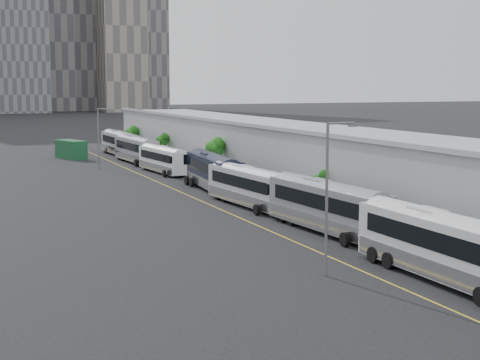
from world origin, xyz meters
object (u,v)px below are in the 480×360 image
bus_5 (214,175)px  bus_6 (163,162)px  shipping_container (71,149)px  bus_2 (443,252)px  street_lamp_near (329,188)px  bus_3 (328,211)px  bus_7 (136,152)px  suv (74,147)px  bus_8 (119,145)px  bus_4 (249,190)px  street_lamp_far (100,134)px

bus_5 → bus_6: bearing=97.0°
shipping_container → bus_2: bearing=-102.3°
street_lamp_near → bus_5: bearing=80.2°
bus_3 → bus_7: bearing=87.0°
shipping_container → suv: shipping_container is taller
bus_2 → bus_5: size_ratio=1.00×
bus_8 → suv: size_ratio=2.31×
bus_5 → suv: bus_5 is taller
bus_6 → bus_7: (-0.09, 13.60, 0.18)m
bus_5 → bus_7: size_ratio=1.03×
bus_4 → shipping_container: bearing=94.2°
bus_7 → shipping_container: bearing=125.4°
shipping_container → bus_4: bearing=-99.3°
bus_5 → bus_8: 43.49m
bus_2 → bus_6: bus_2 is taller
shipping_container → bus_5: bearing=-96.1°
bus_3 → bus_6: bearing=87.1°
bus_2 → bus_7: size_ratio=1.04×
bus_2 → shipping_container: bus_2 is taller
bus_7 → suv: bearing=101.9°
bus_3 → shipping_container: bearing=93.6°
bus_5 → bus_6: (-0.56, 17.32, -0.23)m
bus_8 → bus_2: bearing=-91.9°
bus_2 → bus_7: bus_2 is taller
bus_8 → bus_4: bearing=-92.1°
bus_3 → bus_7: size_ratio=1.04×
bus_4 → bus_8: 54.76m
bus_2 → bus_3: bearing=86.7°
bus_4 → bus_8: (0.43, 54.75, 0.06)m
bus_5 → shipping_container: 41.80m
bus_3 → bus_6: (-0.71, 42.36, -0.24)m
bus_2 → suv: 92.42m
street_lamp_near → bus_4: bearing=77.4°
bus_4 → suv: (-5.55, 63.32, -0.78)m
bus_4 → bus_7: bearing=85.6°
bus_6 → shipping_container: (-7.94, 23.61, -0.03)m
street_lamp_far → bus_8: bearing=69.0°
suv → shipping_container: bearing=-84.8°
bus_8 → street_lamp_far: 19.77m
bus_3 → bus_8: 68.52m
bus_3 → street_lamp_far: 50.93m
street_lamp_far → shipping_container: (-1.31, 15.66, -3.41)m
bus_3 → bus_6: bus_3 is taller
bus_5 → street_lamp_far: (-7.19, 25.27, 3.14)m
bus_2 → bus_3: (0.71, 15.15, -0.02)m
bus_4 → bus_5: bus_5 is taller
bus_6 → street_lamp_near: size_ratio=1.29×
bus_3 → bus_5: bus_3 is taller
bus_2 → bus_4: bearing=89.5°
bus_2 → bus_8: (0.36, 83.67, -0.08)m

